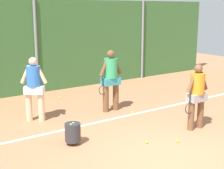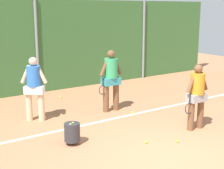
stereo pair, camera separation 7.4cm
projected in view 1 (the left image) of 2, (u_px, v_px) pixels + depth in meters
ground_plane at (113, 130)px, 8.53m from camera, size 27.23×27.23×0.00m
hedge_fence_backdrop at (34, 47)px, 12.07m from camera, size 17.02×0.25×3.34m
fence_post_center at (36, 46)px, 11.93m from camera, size 0.10×0.10×3.42m
fence_post_right at (143, 39)px, 14.67m from camera, size 0.10×0.10×3.42m
court_baseline_paint at (97, 122)px, 9.13m from camera, size 12.44×0.10×0.01m
player_foreground_near at (197, 93)px, 8.46m from camera, size 0.78×0.36×1.67m
player_midcourt at (111, 77)px, 9.96m from camera, size 0.84×0.39×1.84m
player_backcourt_far at (34, 86)px, 9.07m from camera, size 0.61×0.55×1.76m
ball_hopper at (73, 132)px, 7.59m from camera, size 0.36×0.36×0.51m
tennis_ball_0 at (132, 112)px, 9.90m from camera, size 0.07×0.07×0.07m
tennis_ball_1 at (69, 136)px, 8.08m from camera, size 0.07×0.07×0.07m
tennis_ball_3 at (147, 142)px, 7.70m from camera, size 0.07×0.07×0.07m
tennis_ball_4 at (60, 97)px, 11.58m from camera, size 0.07×0.07×0.07m
tennis_ball_5 at (178, 141)px, 7.76m from camera, size 0.07×0.07×0.07m
tennis_ball_6 at (76, 132)px, 8.30m from camera, size 0.07×0.07×0.07m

